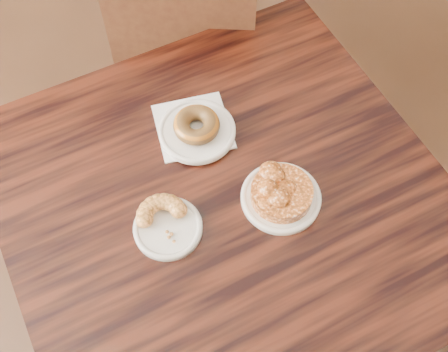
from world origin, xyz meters
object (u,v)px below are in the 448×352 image
object	(u,v)px
cafe_table	(226,263)
apple_fritter	(282,192)
cruller_fragment	(167,223)
chair_far	(191,52)
glazed_donut	(197,125)

from	to	relation	value
cafe_table	apple_fritter	distance (m)	0.43
cafe_table	apple_fritter	size ratio (longest dim) A/B	5.28
cafe_table	cruller_fragment	xyz separation A→B (m)	(-0.14, -0.03, 0.40)
cafe_table	chair_far	size ratio (longest dim) A/B	1.04
glazed_donut	cruller_fragment	size ratio (longest dim) A/B	0.87
cafe_table	apple_fritter	world-z (taller)	apple_fritter
glazed_donut	cruller_fragment	bearing A→B (deg)	-120.20
glazed_donut	apple_fritter	distance (m)	0.25
cruller_fragment	chair_far	bearing A→B (deg)	71.78
glazed_donut	chair_far	bearing A→B (deg)	77.36
cafe_table	cruller_fragment	size ratio (longest dim) A/B	7.68
chair_far	glazed_donut	xyz separation A→B (m)	(-0.12, -0.52, 0.33)
chair_far	cafe_table	bearing A→B (deg)	101.90
apple_fritter	cruller_fragment	size ratio (longest dim) A/B	1.45
chair_far	apple_fritter	bearing A→B (deg)	110.92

